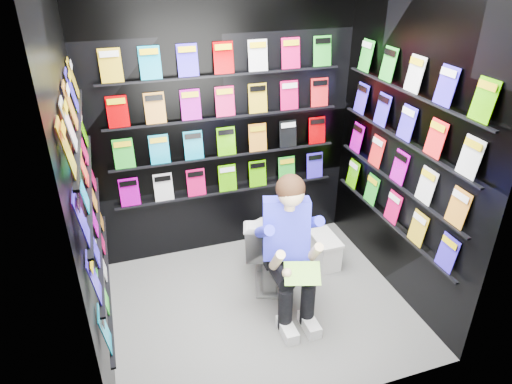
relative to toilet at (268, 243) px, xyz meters
name	(u,v)px	position (x,y,z in m)	size (l,w,h in m)	color
floor	(260,306)	(-0.19, -0.36, -0.37)	(2.40, 2.40, 0.00)	slate
wall_back	(225,121)	(-0.19, 0.64, 0.93)	(2.40, 0.04, 2.60)	black
wall_front	(323,242)	(-0.19, -1.36, 0.93)	(2.40, 0.04, 2.60)	black
wall_left	(82,191)	(-1.39, -0.36, 0.93)	(0.04, 2.00, 2.60)	black
wall_right	(407,146)	(1.01, -0.36, 0.93)	(0.04, 2.00, 2.60)	black
comics_back	(226,122)	(-0.19, 0.61, 0.94)	(2.10, 0.06, 1.37)	red
comics_left	(87,190)	(-1.36, -0.36, 0.94)	(0.06, 1.70, 1.37)	red
comics_right	(403,146)	(0.98, -0.36, 0.94)	(0.06, 1.70, 1.37)	red
toilet	(268,243)	(0.00, 0.00, 0.00)	(0.42, 0.75, 0.73)	white
longbox	(324,251)	(0.58, 0.03, -0.23)	(0.19, 0.35, 0.27)	white
longbox_lid	(325,238)	(0.58, 0.03, -0.09)	(0.21, 0.37, 0.03)	white
reader	(285,229)	(0.00, -0.38, 0.38)	(0.49, 0.71, 1.31)	#2D2DE1
held_comic	(302,273)	(0.00, -0.73, 0.21)	(0.26, 0.01, 0.18)	green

